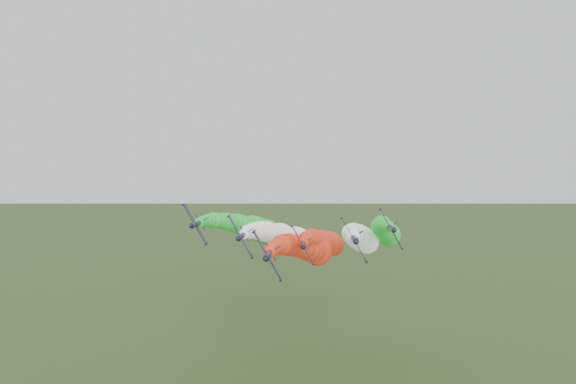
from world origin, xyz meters
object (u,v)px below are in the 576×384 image
Objects in this scene: jet_lead at (304,248)px; jet_outer_right at (385,230)px; jet_outer_left at (252,228)px; jet_inner_right at (360,238)px; jet_inner_left at (283,236)px; jet_trail at (324,242)px.

jet_outer_right is (22.92, 20.54, 2.58)m from jet_lead.
jet_outer_left is 38.75m from jet_outer_right.
jet_outer_left reaches higher than jet_lead.
jet_inner_right is 13.63m from jet_outer_right.
jet_lead is 15.80m from jet_inner_left.
jet_inner_right is (21.08, -4.79, 0.23)m from jet_inner_left.
jet_outer_left is at bearing 148.90° from jet_inner_left.
jet_inner_right is at bearing -19.01° from jet_outer_left.
jet_inner_right is at bearing 33.07° from jet_lead.
jet_inner_left is at bearing -31.10° from jet_outer_left.
jet_inner_right is 0.99× the size of jet_outer_left.
jet_outer_left is 22.21m from jet_trail.
jet_inner_left is 1.01× the size of jet_inner_right.
jet_inner_left is 11.28m from jet_outer_left.
jet_inner_right is (14.79, 9.64, 1.63)m from jet_lead.
jet_lead is at bearing -146.93° from jet_inner_right.
jet_inner_left is (-6.29, 14.43, 1.40)m from jet_lead.
jet_inner_left is 1.00× the size of jet_outer_right.
jet_outer_right is 1.00× the size of jet_trail.
jet_outer_left reaches higher than jet_inner_left.
jet_outer_left is 1.01× the size of jet_trail.
jet_lead is at bearing -138.14° from jet_outer_right.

